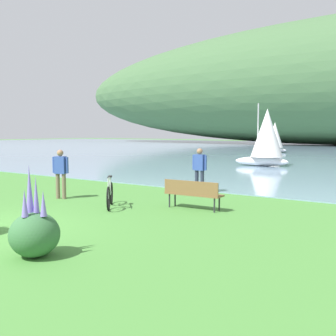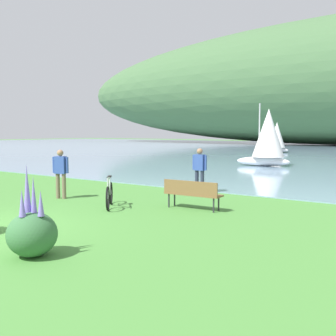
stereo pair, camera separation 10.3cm
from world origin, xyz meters
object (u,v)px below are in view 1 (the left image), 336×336
Objects in this scene: sailboat_nearest_to_shore at (266,137)px; sailboat_mid_bay at (274,137)px; person_on_the_grass at (61,171)px; bicycle_leaning_near_bench at (110,195)px; person_at_shoreline at (200,168)px; park_bench_near_camera at (193,192)px.

sailboat_mid_bay is (-5.57, 17.14, -0.25)m from sailboat_nearest_to_shore.
sailboat_nearest_to_shore is (1.22, 16.32, 1.02)m from person_on_the_grass.
bicycle_leaning_near_bench is 4.10m from person_at_shoreline.
park_bench_near_camera is 33.78m from sailboat_mid_bay.
park_bench_near_camera is at bearing 11.37° from person_on_the_grass.
bicycle_leaning_near_bench is at bearing -5.04° from person_on_the_grass.
person_on_the_grass is 33.75m from sailboat_mid_bay.
person_at_shoreline is at bearing -80.16° from sailboat_nearest_to_shore.
person_at_shoreline is 0.41× the size of sailboat_nearest_to_shore.
sailboat_mid_bay is at bearing 104.62° from person_at_shoreline.
park_bench_near_camera is at bearing -76.97° from sailboat_nearest_to_shore.
person_at_shoreline is 0.47× the size of sailboat_mid_bay.
park_bench_near_camera is 0.50× the size of sailboat_mid_bay.
park_bench_near_camera is 0.44× the size of sailboat_nearest_to_shore.
person_on_the_grass reaches higher than park_bench_near_camera.
person_on_the_grass is (-2.51, 0.22, 0.58)m from bicycle_leaning_near_bench.
sailboat_mid_bay is at bearing 105.68° from park_bench_near_camera.
sailboat_mid_bay is at bearing 108.00° from sailboat_nearest_to_shore.
sailboat_nearest_to_shore reaches higher than bicycle_leaning_near_bench.
person_at_shoreline is 1.00× the size of person_on_the_grass.
person_on_the_grass is 16.40m from sailboat_nearest_to_shore.
sailboat_nearest_to_shore is (-2.18, 12.58, 1.02)m from person_at_shoreline.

